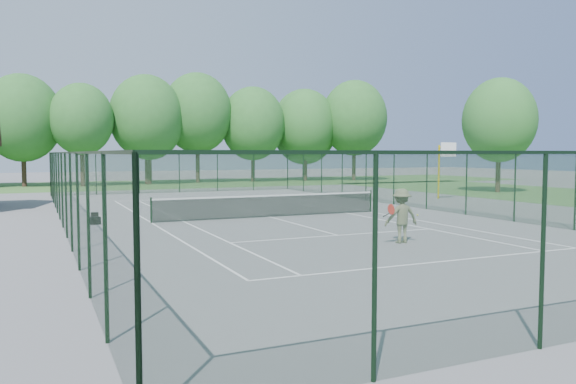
% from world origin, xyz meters
% --- Properties ---
extents(ground, '(140.00, 140.00, 0.00)m').
position_xyz_m(ground, '(0.00, 0.00, 0.00)').
color(ground, slate).
rests_on(ground, ground).
extents(grass_far, '(80.00, 16.00, 0.01)m').
position_xyz_m(grass_far, '(0.00, 30.00, 0.01)').
color(grass_far, '#467734').
rests_on(grass_far, ground).
extents(grass_side, '(14.00, 40.00, 0.01)m').
position_xyz_m(grass_side, '(24.00, 4.00, 0.01)').
color(grass_side, '#467734').
rests_on(grass_side, ground).
extents(court_lines, '(11.05, 23.85, 0.01)m').
position_xyz_m(court_lines, '(0.00, 0.00, 0.00)').
color(court_lines, white).
rests_on(court_lines, ground).
extents(tennis_net, '(11.08, 0.08, 1.10)m').
position_xyz_m(tennis_net, '(0.00, 0.00, 0.58)').
color(tennis_net, black).
rests_on(tennis_net, ground).
extents(fence_enclosure, '(18.05, 36.05, 3.02)m').
position_xyz_m(fence_enclosure, '(0.00, 0.00, 1.56)').
color(fence_enclosure, '#193920').
rests_on(fence_enclosure, ground).
extents(tree_line_far, '(39.40, 6.40, 9.70)m').
position_xyz_m(tree_line_far, '(0.00, 30.00, 5.99)').
color(tree_line_far, '#3E2A1F').
rests_on(tree_line_far, ground).
extents(basketball_goal, '(1.20, 1.43, 3.65)m').
position_xyz_m(basketball_goal, '(14.06, 4.71, 2.57)').
color(basketball_goal, '#CCB005').
rests_on(basketball_goal, ground).
extents(tree_side, '(5.44, 5.44, 8.62)m').
position_xyz_m(tree_side, '(21.95, 8.01, 5.43)').
color(tree_side, '#3E2A1F').
rests_on(tree_side, ground).
extents(sports_bag_a, '(0.42, 0.29, 0.31)m').
position_xyz_m(sports_bag_a, '(-7.72, 0.49, 0.16)').
color(sports_bag_a, black).
rests_on(sports_bag_a, ground).
extents(sports_bag_b, '(0.35, 0.23, 0.26)m').
position_xyz_m(sports_bag_b, '(-7.51, 3.02, 0.13)').
color(sports_bag_b, black).
rests_on(sports_bag_b, ground).
extents(tennis_player, '(1.86, 0.84, 1.81)m').
position_xyz_m(tennis_player, '(1.09, -8.74, 0.90)').
color(tennis_player, '#585C41').
rests_on(tennis_player, ground).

